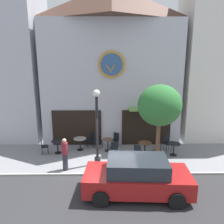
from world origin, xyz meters
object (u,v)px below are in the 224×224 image
at_px(cafe_chair_outer, 167,142).
at_px(cafe_chair_curbside, 138,151).
at_px(cafe_chair_facing_street, 114,147).
at_px(pedestrian_maroon, 65,154).
at_px(street_tree, 160,106).
at_px(cafe_chair_under_awning, 116,139).
at_px(cafe_chair_near_tree, 90,139).
at_px(cafe_chair_by_entrance, 97,140).
at_px(cafe_table_center, 174,147).
at_px(cafe_table_rightmost, 80,141).
at_px(cafe_table_center_left, 108,143).
at_px(cafe_chair_corner, 43,145).
at_px(cafe_table_center_right, 145,146).
at_px(street_lamp, 97,128).
at_px(cafe_table_near_door, 58,144).
at_px(parked_car_red, 137,177).
at_px(cafe_chair_mid_row, 157,150).

xyz_separation_m(cafe_chair_outer, cafe_chair_curbside, (-1.96, -1.33, 0.00)).
xyz_separation_m(cafe_chair_facing_street, pedestrian_maroon, (-2.50, -1.65, 0.33)).
xyz_separation_m(street_tree, cafe_chair_under_awning, (-2.08, 2.71, -2.69)).
bearing_deg(cafe_chair_near_tree, street_tree, -35.87).
bearing_deg(cafe_chair_by_entrance, cafe_table_center, -14.69).
height_order(cafe_chair_under_awning, cafe_chair_curbside, same).
height_order(cafe_chair_near_tree, pedestrian_maroon, pedestrian_maroon).
distance_m(cafe_chair_near_tree, pedestrian_maroon, 3.22).
bearing_deg(cafe_table_rightmost, cafe_table_center_left, -5.54).
height_order(cafe_table_rightmost, cafe_chair_under_awning, cafe_chair_under_awning).
xyz_separation_m(cafe_table_center_left, cafe_chair_outer, (3.64, 0.09, 0.03)).
xyz_separation_m(cafe_chair_under_awning, cafe_chair_corner, (-4.29, -1.10, 0.00)).
bearing_deg(cafe_chair_facing_street, pedestrian_maroon, -146.48).
distance_m(cafe_table_center_left, cafe_table_center_right, 2.25).
distance_m(street_lamp, cafe_table_near_door, 3.18).
xyz_separation_m(cafe_chair_facing_street, cafe_chair_near_tree, (-1.48, 1.38, 0.00)).
relative_size(cafe_table_center_right, parked_car_red, 0.18).
relative_size(cafe_table_center, cafe_chair_curbside, 0.82).
xyz_separation_m(cafe_chair_under_awning, parked_car_red, (0.72, -5.13, 0.23)).
height_order(cafe_chair_under_awning, cafe_chair_facing_street, same).
bearing_deg(cafe_table_near_door, cafe_chair_under_awning, 16.28).
relative_size(pedestrian_maroon, parked_car_red, 0.38).
xyz_separation_m(cafe_chair_by_entrance, cafe_chair_near_tree, (-0.44, 0.17, 0.00)).
bearing_deg(street_lamp, cafe_chair_facing_street, 47.66).
height_order(cafe_table_center, cafe_chair_near_tree, cafe_chair_near_tree).
xyz_separation_m(cafe_chair_near_tree, pedestrian_maroon, (-1.02, -3.03, 0.33)).
bearing_deg(cafe_chair_outer, pedestrian_maroon, -156.94).
distance_m(cafe_chair_by_entrance, cafe_chair_curbside, 2.92).
height_order(cafe_table_center_right, parked_car_red, parked_car_red).
bearing_deg(street_tree, cafe_table_center, 46.20).
relative_size(cafe_chair_facing_street, pedestrian_maroon, 0.54).
bearing_deg(cafe_table_rightmost, street_tree, -26.69).
distance_m(cafe_table_center_left, parked_car_red, 4.58).
bearing_deg(cafe_table_center_left, cafe_chair_by_entrance, 142.98).
relative_size(cafe_chair_facing_street, cafe_chair_curbside, 1.00).
relative_size(cafe_table_center_right, pedestrian_maroon, 0.46).
bearing_deg(cafe_table_center_left, street_lamp, -107.72).
distance_m(cafe_chair_outer, pedestrian_maroon, 6.28).
distance_m(cafe_table_center, parked_car_red, 4.56).
distance_m(cafe_chair_outer, cafe_chair_curbside, 2.37).
bearing_deg(cafe_chair_mid_row, cafe_chair_curbside, -178.20).
height_order(street_lamp, cafe_chair_mid_row, street_lamp).
xyz_separation_m(cafe_chair_under_awning, cafe_chair_mid_row, (2.27, -1.92, 0.00)).
xyz_separation_m(cafe_table_center_left, cafe_chair_near_tree, (-1.11, 0.67, 0.03)).
bearing_deg(cafe_chair_near_tree, cafe_table_center_left, -31.24).
bearing_deg(cafe_table_center, cafe_table_near_door, 176.81).
distance_m(street_lamp, pedestrian_maroon, 2.07).
bearing_deg(cafe_chair_under_awning, cafe_table_center, -22.69).
bearing_deg(parked_car_red, cafe_chair_curbside, 81.82).
relative_size(cafe_chair_corner, cafe_chair_mid_row, 1.00).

